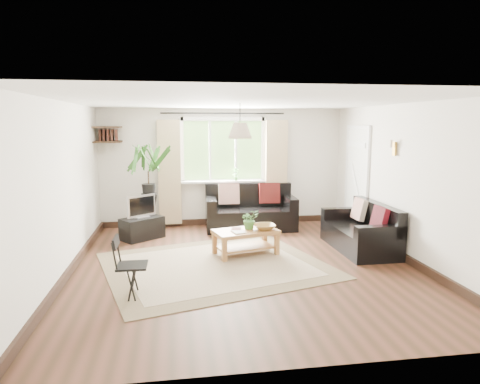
{
  "coord_description": "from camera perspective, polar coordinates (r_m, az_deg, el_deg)",
  "views": [
    {
      "loc": [
        -0.98,
        -6.04,
        2.09
      ],
      "look_at": [
        0.0,
        0.4,
        1.05
      ],
      "focal_mm": 32.0,
      "sensor_mm": 36.0,
      "label": 1
    }
  ],
  "objects": [
    {
      "name": "floor",
      "position": [
        6.47,
        0.54,
        -9.79
      ],
      "size": [
        5.5,
        5.5,
        0.0
      ],
      "primitive_type": "plane",
      "color": "black",
      "rests_on": "ground"
    },
    {
      "name": "ceiling",
      "position": [
        6.13,
        0.57,
        11.97
      ],
      "size": [
        5.5,
        5.5,
        0.0
      ],
      "primitive_type": "plane",
      "rotation": [
        3.14,
        0.0,
        0.0
      ],
      "color": "white",
      "rests_on": "floor"
    },
    {
      "name": "wall_back",
      "position": [
        8.89,
        -2.27,
        3.32
      ],
      "size": [
        5.0,
        0.02,
        2.4
      ],
      "primitive_type": "cube",
      "color": "silver",
      "rests_on": "floor"
    },
    {
      "name": "wall_front",
      "position": [
        3.55,
        7.68,
        -5.57
      ],
      "size": [
        5.0,
        0.02,
        2.4
      ],
      "primitive_type": "cube",
      "color": "silver",
      "rests_on": "floor"
    },
    {
      "name": "wall_left",
      "position": [
        6.29,
        -22.54,
        0.24
      ],
      "size": [
        0.02,
        5.5,
        2.4
      ],
      "primitive_type": "cube",
      "color": "silver",
      "rests_on": "floor"
    },
    {
      "name": "wall_right",
      "position": [
        7.03,
        21.13,
        1.18
      ],
      "size": [
        0.02,
        5.5,
        2.4
      ],
      "primitive_type": "cube",
      "color": "silver",
      "rests_on": "floor"
    },
    {
      "name": "rug",
      "position": [
        6.47,
        -3.32,
        -9.71
      ],
      "size": [
        3.71,
        3.41,
        0.02
      ],
      "primitive_type": "cube",
      "rotation": [
        0.0,
        0.0,
        0.28
      ],
      "color": "beige",
      "rests_on": "floor"
    },
    {
      "name": "window",
      "position": [
        8.82,
        -2.26,
        5.56
      ],
      "size": [
        2.5,
        0.16,
        2.16
      ],
      "primitive_type": null,
      "color": "white",
      "rests_on": "wall_back"
    },
    {
      "name": "door",
      "position": [
        8.54,
        15.26,
        1.42
      ],
      "size": [
        0.06,
        0.96,
        2.06
      ],
      "primitive_type": "cube",
      "color": "silver",
      "rests_on": "wall_right"
    },
    {
      "name": "corner_shelf",
      "position": [
        8.64,
        -17.24,
        7.35
      ],
      "size": [
        0.5,
        0.5,
        0.34
      ],
      "primitive_type": null,
      "color": "black",
      "rests_on": "wall_back"
    },
    {
      "name": "pendant_lamp",
      "position": [
        6.51,
        0.0,
        8.72
      ],
      "size": [
        0.36,
        0.36,
        0.54
      ],
      "primitive_type": null,
      "color": "beige",
      "rests_on": "ceiling"
    },
    {
      "name": "wall_sconce",
      "position": [
        7.2,
        19.71,
        5.76
      ],
      "size": [
        0.12,
        0.12,
        0.28
      ],
      "primitive_type": null,
      "color": "beige",
      "rests_on": "wall_right"
    },
    {
      "name": "sofa_back",
      "position": [
        8.58,
        1.4,
        -2.17
      ],
      "size": [
        1.81,
        0.95,
        0.83
      ],
      "primitive_type": null,
      "rotation": [
        0.0,
        0.0,
        -0.04
      ],
      "color": "black",
      "rests_on": "floor"
    },
    {
      "name": "sofa_right",
      "position": [
        7.44,
        15.66,
        -4.63
      ],
      "size": [
        1.59,
        0.81,
        0.74
      ],
      "primitive_type": null,
      "rotation": [
        0.0,
        0.0,
        -1.56
      ],
      "color": "black",
      "rests_on": "floor"
    },
    {
      "name": "coffee_table",
      "position": [
        6.92,
        0.75,
        -6.73
      ],
      "size": [
        1.11,
        0.78,
        0.41
      ],
      "primitive_type": null,
      "rotation": [
        0.0,
        0.0,
        0.25
      ],
      "color": "brown",
      "rests_on": "floor"
    },
    {
      "name": "table_plant",
      "position": [
        6.91,
        1.29,
        -3.66
      ],
      "size": [
        0.33,
        0.3,
        0.32
      ],
      "primitive_type": "imported",
      "rotation": [
        0.0,
        0.0,
        0.22
      ],
      "color": "#3B712D",
      "rests_on": "coffee_table"
    },
    {
      "name": "bowl",
      "position": [
        6.9,
        3.28,
        -4.67
      ],
      "size": [
        0.37,
        0.37,
        0.09
      ],
      "primitive_type": "imported",
      "rotation": [
        0.0,
        0.0,
        0.06
      ],
      "color": "olive",
      "rests_on": "coffee_table"
    },
    {
      "name": "book_a",
      "position": [
        6.69,
        -0.94,
        -5.39
      ],
      "size": [
        0.23,
        0.28,
        0.02
      ],
      "primitive_type": "imported",
      "rotation": [
        0.0,
        0.0,
        0.23
      ],
      "color": "silver",
      "rests_on": "coffee_table"
    },
    {
      "name": "book_b",
      "position": [
        6.89,
        -1.15,
        -4.96
      ],
      "size": [
        0.2,
        0.24,
        0.02
      ],
      "primitive_type": "imported",
      "rotation": [
        0.0,
        0.0,
        -0.23
      ],
      "color": "#542A21",
      "rests_on": "coffee_table"
    },
    {
      "name": "tv_stand",
      "position": [
        8.07,
        -12.91,
        -4.72
      ],
      "size": [
        0.84,
        0.78,
        0.4
      ],
      "primitive_type": "cube",
      "rotation": [
        0.0,
        0.0,
        0.65
      ],
      "color": "black",
      "rests_on": "floor"
    },
    {
      "name": "tv",
      "position": [
        7.98,
        -13.02,
        -1.82
      ],
      "size": [
        0.57,
        0.49,
        0.44
      ],
      "primitive_type": null,
      "rotation": [
        0.0,
        0.0,
        0.65
      ],
      "color": "#A5A5AA",
      "rests_on": "tv_stand"
    },
    {
      "name": "palm_stand",
      "position": [
        8.22,
        -12.05,
        0.27
      ],
      "size": [
        0.7,
        0.7,
        1.72
      ],
      "primitive_type": null,
      "rotation": [
        0.0,
        0.0,
        -0.05
      ],
      "color": "black",
      "rests_on": "floor"
    },
    {
      "name": "folding_chair",
      "position": [
        5.41,
        -14.17,
        -9.63
      ],
      "size": [
        0.4,
        0.4,
        0.76
      ],
      "primitive_type": null,
      "rotation": [
        0.0,
        0.0,
        1.55
      ],
      "color": "black",
      "rests_on": "floor"
    },
    {
      "name": "sill_plant",
      "position": [
        8.82,
        -0.56,
        2.4
      ],
      "size": [
        0.14,
        0.1,
        0.27
      ],
      "primitive_type": "imported",
      "color": "#2D6023",
      "rests_on": "window"
    }
  ]
}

